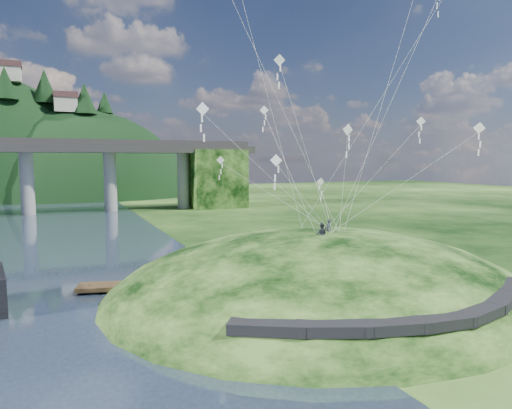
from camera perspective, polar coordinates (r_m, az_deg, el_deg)
name	(u,v)px	position (r m, az deg, el deg)	size (l,w,h in m)	color
ground	(238,313)	(32.97, -2.22, -13.43)	(320.00, 320.00, 0.00)	black
grass_hill	(320,310)	(38.58, 8.06, -12.97)	(36.00, 32.00, 13.00)	black
footpath	(423,313)	(28.32, 20.12, -12.57)	(22.29, 5.84, 0.83)	black
wooden_dock	(162,284)	(39.33, -11.62, -9.74)	(13.64, 5.51, 0.97)	#392917
kite_flyers	(324,221)	(36.39, 8.52, -2.11)	(2.26, 1.92, 1.93)	#242831
kite_swarm	(333,69)	(35.30, 9.63, 16.36)	(21.39, 12.95, 20.04)	white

